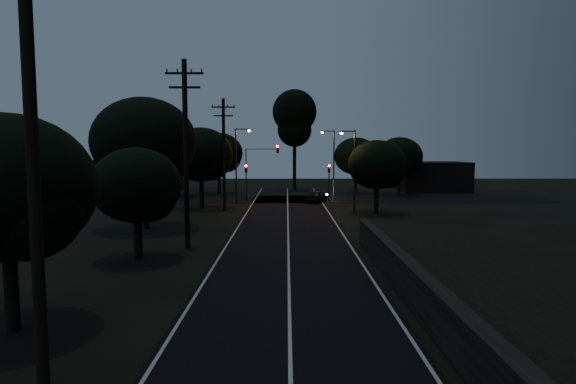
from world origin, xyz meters
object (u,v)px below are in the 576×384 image
object	(u,v)px
tall_pine	(295,118)
car	(317,196)
signal_mast	(261,162)
utility_pole_near	(31,133)
streetlight_a	(238,160)
streetlight_b	(332,159)
signal_right	(329,176)
signal_left	(246,176)
utility_pole_mid	(186,151)
utility_pole_far	(224,153)
streetlight_c	(353,165)

from	to	relation	value
tall_pine	car	size ratio (longest dim) A/B	3.64
tall_pine	signal_mast	distance (m)	16.57
utility_pole_near	streetlight_a	size ratio (longest dim) A/B	1.50
signal_mast	streetlight_b	world-z (taller)	streetlight_b
tall_pine	signal_right	xyz separation A→B (m)	(3.60, -15.01, -7.33)
signal_left	streetlight_b	distance (m)	10.84
utility_pole_near	signal_left	distance (m)	42.15
utility_pole_near	utility_pole_mid	bearing A→B (deg)	90.00
signal_left	signal_mast	bearing A→B (deg)	0.13
signal_right	car	distance (m)	2.72
utility_pole_far	signal_left	bearing A→B (deg)	80.06
tall_pine	signal_left	size ratio (longest dim) A/B	3.44
utility_pole_near	streetlight_c	world-z (taller)	utility_pole_near
utility_pole_mid	car	bearing A→B (deg)	69.16
utility_pole_far	signal_mast	xyz separation A→B (m)	(3.09, 7.99, -1.15)
utility_pole_far	signal_left	world-z (taller)	utility_pole_far
tall_pine	streetlight_a	size ratio (longest dim) A/B	1.76
utility_pole_near	utility_pole_far	distance (m)	34.01
utility_pole_mid	tall_pine	bearing A→B (deg)	80.07
signal_left	car	size ratio (longest dim) A/B	1.06
utility_pole_far	streetlight_b	distance (m)	16.51
utility_pole_near	streetlight_b	world-z (taller)	utility_pole_near
utility_pole_far	car	distance (m)	12.62
signal_mast	utility_pole_mid	bearing A→B (deg)	-97.04
streetlight_c	utility_pole_far	bearing A→B (deg)	170.40
streetlight_a	car	bearing A→B (deg)	7.78
streetlight_c	car	world-z (taller)	streetlight_c
streetlight_c	car	size ratio (longest dim) A/B	1.94
streetlight_a	signal_mast	bearing A→B (deg)	39.77
signal_left	streetlight_c	xyz separation A→B (m)	(10.43, -9.99, 1.51)
signal_right	streetlight_a	distance (m)	10.26
utility_pole_near	utility_pole_far	world-z (taller)	utility_pole_near
utility_pole_mid	streetlight_b	bearing A→B (deg)	68.70
signal_right	car	xyz separation A→B (m)	(-1.40, -0.83, -2.18)
utility_pole_far	streetlight_b	xyz separation A→B (m)	(11.31, 12.00, -0.85)
utility_pole_near	signal_mast	bearing A→B (deg)	85.80
signal_left	streetlight_c	world-z (taller)	streetlight_c
signal_left	signal_right	distance (m)	9.20
utility_pole_mid	signal_mast	bearing A→B (deg)	82.96
utility_pole_near	signal_right	world-z (taller)	utility_pole_near
utility_pole_far	signal_left	xyz separation A→B (m)	(1.40, 7.99, -2.65)
car	utility_pole_near	bearing A→B (deg)	98.56
utility_pole_far	streetlight_c	distance (m)	12.05
signal_left	streetlight_b	bearing A→B (deg)	22.05
signal_left	streetlight_b	size ratio (longest dim) A/B	0.51
utility_pole_near	streetlight_a	world-z (taller)	utility_pole_near
tall_pine	car	xyz separation A→B (m)	(2.20, -15.84, -9.51)
utility_pole_far	signal_right	xyz separation A→B (m)	(10.60, 7.99, -2.65)
utility_pole_mid	streetlight_c	xyz separation A→B (m)	(11.83, 15.00, -1.39)
car	streetlight_a	bearing A→B (deg)	28.94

